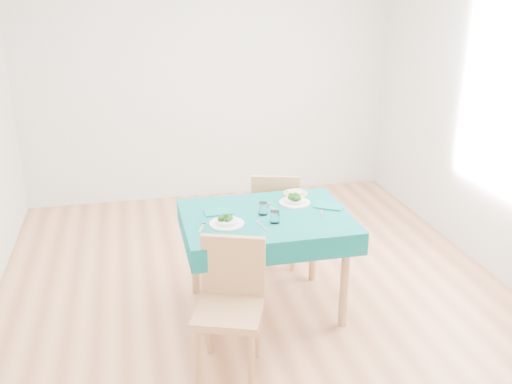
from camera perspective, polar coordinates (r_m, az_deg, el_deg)
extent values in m
cube|color=#A96A46|center=(4.57, 0.00, -10.15)|extent=(4.00, 4.50, 0.02)
cube|color=silver|center=(6.21, -4.72, 11.53)|extent=(4.00, 0.02, 2.70)
cube|color=silver|center=(2.05, 14.31, -8.59)|extent=(4.00, 0.02, 2.70)
cube|color=silver|center=(4.88, 23.74, 7.35)|extent=(0.02, 4.50, 2.70)
cube|color=#085958|center=(4.19, 0.99, -7.11)|extent=(1.17, 0.89, 0.76)
cube|color=#A7794E|center=(3.50, -2.75, -10.87)|extent=(0.53, 0.55, 1.00)
cube|color=#A7794E|center=(4.82, 1.92, -1.82)|extent=(0.49, 0.51, 0.97)
cube|color=silver|center=(3.84, -5.46, -3.58)|extent=(0.08, 0.16, 0.00)
cube|color=silver|center=(3.85, 0.65, -3.39)|extent=(0.06, 0.20, 0.00)
cube|color=silver|center=(4.13, 1.67, -1.67)|extent=(0.05, 0.16, 0.00)
cube|color=silver|center=(4.13, 6.53, -1.83)|extent=(0.07, 0.23, 0.00)
cube|color=#0B6361|center=(4.07, -3.83, -1.99)|extent=(0.20, 0.14, 0.01)
cube|color=#0B6361|center=(4.20, 7.31, -1.38)|extent=(0.25, 0.23, 0.01)
cylinder|color=white|center=(4.02, 0.72, -1.67)|extent=(0.07, 0.07, 0.09)
cylinder|color=white|center=(3.89, 1.88, -2.53)|extent=(0.07, 0.07, 0.08)
cylinder|color=#A7C661|center=(4.42, 3.97, -0.15)|extent=(0.19, 0.19, 0.01)
cube|color=beige|center=(4.42, 3.97, 0.01)|extent=(0.11, 0.11, 0.02)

